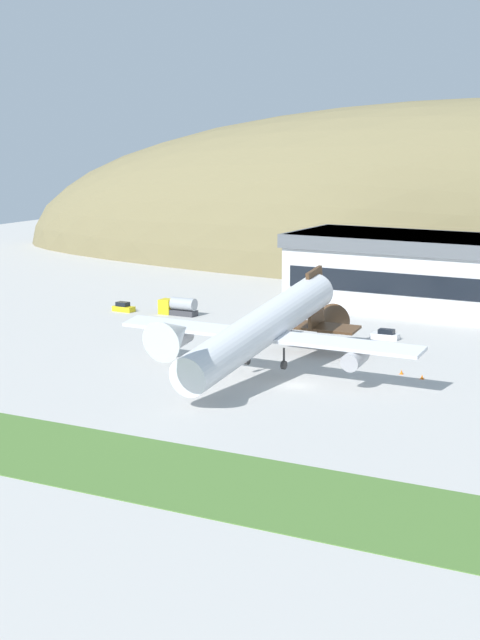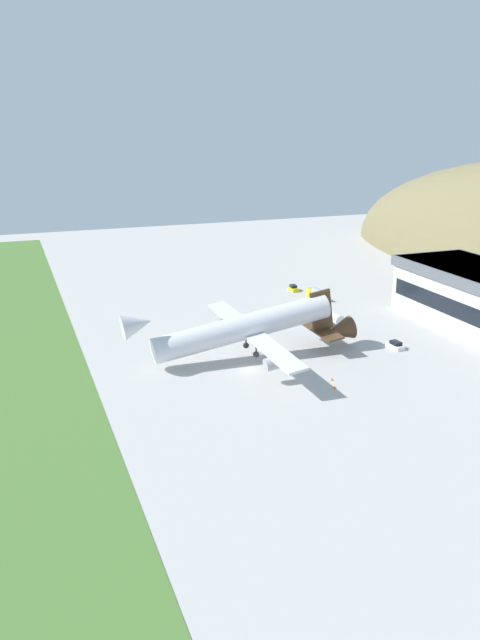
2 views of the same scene
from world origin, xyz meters
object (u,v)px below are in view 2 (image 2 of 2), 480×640
service_car_2 (395,345)px  traffic_cone_0 (335,387)px  service_car_1 (293,288)px  fuel_truck (333,319)px  box_truck (316,294)px  traffic_cone_1 (332,379)px  cargo_airplane (248,328)px

service_car_2 → traffic_cone_0: size_ratio=7.24×
service_car_1 → traffic_cone_0: 63.61m
fuel_truck → box_truck: size_ratio=0.96×
traffic_cone_0 → traffic_cone_1: bearing=159.5°
service_car_1 → traffic_cone_0: size_ratio=6.53×
box_truck → traffic_cone_0: (50.22, -22.36, -1.14)m
service_car_1 → box_truck: (9.92, 1.66, 0.76)m
service_car_1 → traffic_cone_0: service_car_1 is taller
service_car_2 → traffic_cone_1: bearing=-63.2°
fuel_truck → traffic_cone_0: 33.85m
cargo_airplane → fuel_truck: 27.92m
service_car_1 → traffic_cone_0: bearing=-19.0°
cargo_airplane → service_car_2: bearing=80.5°
fuel_truck → traffic_cone_0: fuel_truck is taller
cargo_airplane → traffic_cone_0: 20.84m
service_car_2 → traffic_cone_0: (13.03, -20.72, -0.34)m
service_car_2 → service_car_1: bearing=-180.0°
service_car_2 → fuel_truck: fuel_truck is taller
service_car_2 → fuel_truck: (-16.76, -4.68, 0.91)m
traffic_cone_0 → cargo_airplane: bearing=-153.8°
service_car_1 → service_car_2: 47.12m
cargo_airplane → traffic_cone_1: bearing=34.2°
service_car_1 → traffic_cone_1: (56.97, -19.51, -0.38)m
fuel_truck → traffic_cone_1: size_ratio=11.05×
cargo_airplane → box_truck: 45.13m
service_car_2 → box_truck: bearing=177.5°
service_car_1 → service_car_2: bearing=0.0°
cargo_airplane → box_truck: size_ratio=6.93×
fuel_truck → box_truck: fuel_truck is taller
cargo_airplane → traffic_cone_0: cargo_airplane is taller
cargo_airplane → box_truck: (-32.27, 31.20, -4.67)m
cargo_airplane → service_car_2: (4.93, 29.56, -5.48)m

